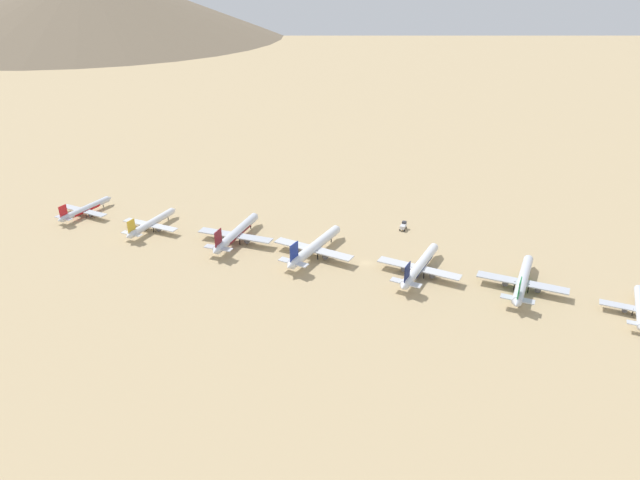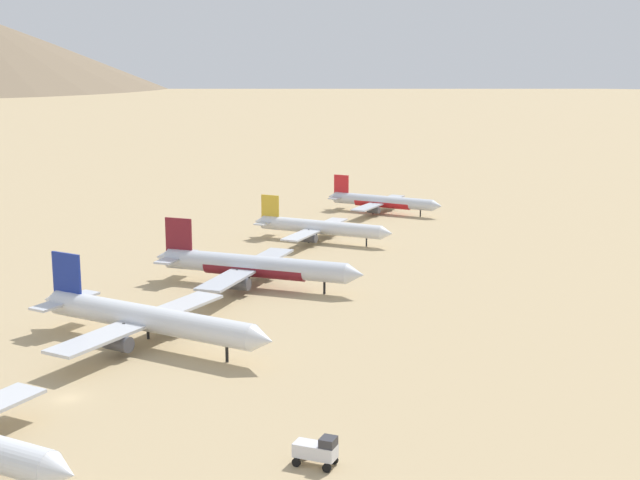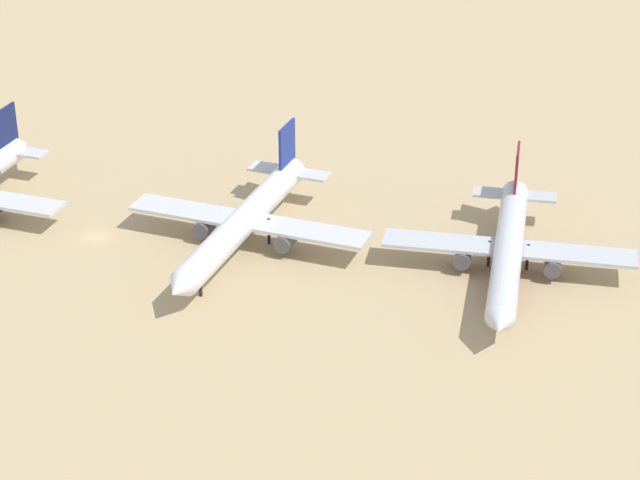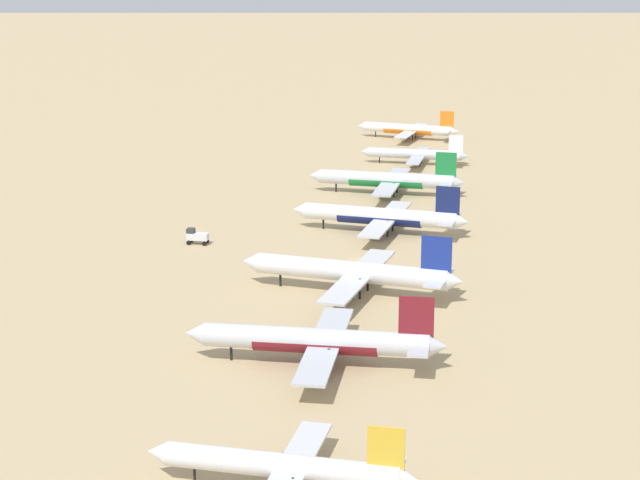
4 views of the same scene
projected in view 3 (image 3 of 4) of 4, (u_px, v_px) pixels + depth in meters
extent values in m
plane|color=tan|center=(95.00, 237.00, 195.76)|extent=(1900.85, 1900.85, 0.00)
cone|color=silver|center=(22.00, 145.00, 217.31)|extent=(3.61, 4.17, 3.71)
cube|color=#141E51|center=(7.00, 128.00, 211.79)|extent=(5.95, 1.37, 7.60)
cube|color=silver|center=(12.00, 150.00, 214.38)|extent=(5.59, 13.43, 0.39)
cylinder|color=silver|center=(244.00, 221.00, 190.06)|extent=(41.70, 12.33, 4.39)
cone|color=silver|center=(178.00, 289.00, 171.26)|extent=(4.46, 4.94, 4.31)
cone|color=silver|center=(297.00, 166.00, 208.68)|extent=(3.94, 4.50, 3.95)
cube|color=navy|center=(287.00, 147.00, 202.84)|extent=(6.32, 1.62, 8.09)
cube|color=silver|center=(289.00, 171.00, 205.60)|extent=(6.30, 14.33, 0.42)
cube|color=silver|center=(248.00, 221.00, 191.86)|extent=(13.24, 39.69, 0.52)
cylinder|color=#4C4C54|center=(287.00, 239.00, 189.66)|extent=(5.28, 3.55, 2.66)
cylinder|color=#4C4C54|center=(206.00, 225.00, 193.99)|extent=(5.28, 3.55, 2.66)
cylinder|color=black|center=(200.00, 283.00, 178.16)|extent=(0.51, 0.51, 4.42)
cylinder|color=black|center=(269.00, 231.00, 192.75)|extent=(0.51, 0.51, 4.42)
cylinder|color=black|center=(234.00, 225.00, 194.63)|extent=(0.51, 0.51, 4.42)
cylinder|color=silver|center=(508.00, 249.00, 182.18)|extent=(40.30, 5.21, 4.24)
cone|color=silver|center=(499.00, 325.00, 163.12)|extent=(3.67, 4.24, 4.16)
cone|color=silver|center=(516.00, 188.00, 201.05)|extent=(3.22, 3.89, 3.82)
cube|color=maroon|center=(517.00, 171.00, 195.25)|extent=(6.15, 0.54, 7.82)
cube|color=#B6BBC5|center=(515.00, 195.00, 197.93)|extent=(3.90, 13.49, 0.40)
cube|color=#B6BBC5|center=(509.00, 248.00, 183.98)|extent=(6.50, 38.10, 0.50)
cylinder|color=#4C4C54|center=(553.00, 264.00, 182.80)|extent=(4.75, 2.68, 2.57)
cylinder|color=#4C4C54|center=(463.00, 256.00, 185.04)|extent=(4.75, 2.68, 2.57)
cylinder|color=black|center=(501.00, 316.00, 170.06)|extent=(0.49, 0.49, 4.27)
cylinder|color=black|center=(527.00, 257.00, 185.31)|extent=(0.49, 0.49, 4.27)
cylinder|color=black|center=(489.00, 254.00, 186.28)|extent=(0.49, 0.49, 4.27)
cylinder|color=maroon|center=(508.00, 251.00, 182.33)|extent=(22.21, 4.78, 4.25)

